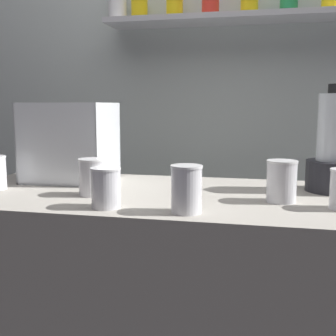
{
  "coord_description": "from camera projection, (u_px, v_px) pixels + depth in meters",
  "views": [
    {
      "loc": [
        0.29,
        -1.3,
        1.18
      ],
      "look_at": [
        0.0,
        0.0,
        0.98
      ],
      "focal_mm": 45.43,
      "sensor_mm": 36.0,
      "label": 1
    }
  ],
  "objects": [
    {
      "name": "juice_cup_mango_left",
      "position": [
        92.0,
        179.0,
        1.31
      ],
      "size": [
        0.09,
        0.09,
        0.11
      ],
      "color": "white",
      "rests_on": "counter"
    },
    {
      "name": "juice_cup_carrot_far_right",
      "position": [
        282.0,
        183.0,
        1.22
      ],
      "size": [
        0.09,
        0.09,
        0.12
      ],
      "color": "white",
      "rests_on": "counter"
    },
    {
      "name": "counter",
      "position": [
        168.0,
        324.0,
        1.42
      ],
      "size": [
        1.4,
        0.64,
        0.9
      ],
      "primitive_type": "cube",
      "color": "#9E998E",
      "rests_on": "ground_plane"
    },
    {
      "name": "blender_pitcher",
      "position": [
        336.0,
        151.0,
        1.37
      ],
      "size": [
        0.18,
        0.18,
        0.34
      ],
      "color": "black",
      "rests_on": "counter"
    },
    {
      "name": "juice_cup_orange_middle",
      "position": [
        106.0,
        189.0,
        1.15
      ],
      "size": [
        0.08,
        0.08,
        0.11
      ],
      "color": "white",
      "rests_on": "counter"
    },
    {
      "name": "juice_cup_carrot_right",
      "position": [
        186.0,
        191.0,
        1.1
      ],
      "size": [
        0.08,
        0.08,
        0.12
      ],
      "color": "white",
      "rests_on": "counter"
    },
    {
      "name": "carrot_display_bin",
      "position": [
        69.0,
        157.0,
        1.57
      ],
      "size": [
        0.3,
        0.24,
        0.29
      ],
      "color": "white",
      "rests_on": "counter"
    },
    {
      "name": "back_wall_unit",
      "position": [
        203.0,
        87.0,
        2.04
      ],
      "size": [
        2.6,
        0.24,
        2.5
      ],
      "color": "silver",
      "rests_on": "ground_plane"
    }
  ]
}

